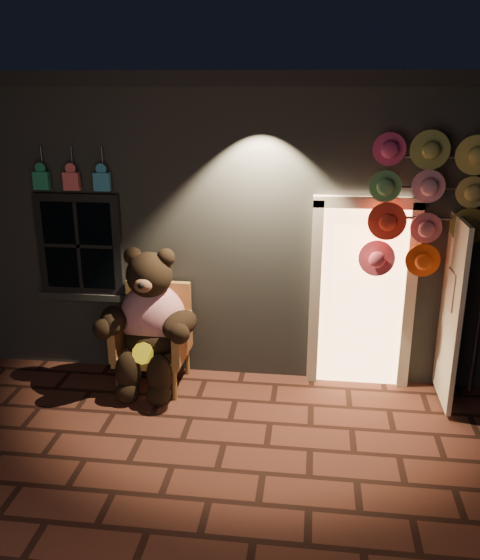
# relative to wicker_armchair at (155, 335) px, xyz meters

# --- Properties ---
(ground) EXTENTS (60.00, 60.00, 0.00)m
(ground) POSITION_rel_wicker_armchair_xyz_m (0.98, -1.18, -0.58)
(ground) COLOR #53291F
(ground) RESTS_ON ground
(shop_building) EXTENTS (7.30, 5.95, 3.51)m
(shop_building) POSITION_rel_wicker_armchair_xyz_m (0.98, 2.81, 1.16)
(shop_building) COLOR slate
(shop_building) RESTS_ON ground
(wicker_armchair) EXTENTS (0.82, 0.74, 1.16)m
(wicker_armchair) POSITION_rel_wicker_armchair_xyz_m (0.00, 0.00, 0.00)
(wicker_armchair) COLOR #A17D3E
(wicker_armchair) RESTS_ON ground
(teddy_bear) EXTENTS (1.20, 0.93, 1.65)m
(teddy_bear) POSITION_rel_wicker_armchair_xyz_m (-0.00, -0.15, 0.23)
(teddy_bear) COLOR #B5132F
(teddy_bear) RESTS_ON ground
(hat_rack) EXTENTS (1.62, 0.22, 2.86)m
(hat_rack) POSITION_rel_wicker_armchair_xyz_m (3.07, 0.10, 1.61)
(hat_rack) COLOR #59595E
(hat_rack) RESTS_ON ground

